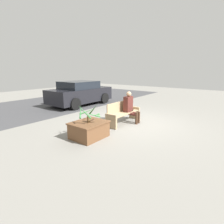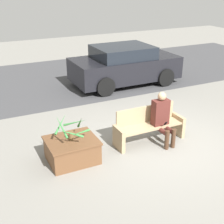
# 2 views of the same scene
# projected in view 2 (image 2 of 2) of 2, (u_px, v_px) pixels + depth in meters

# --- Properties ---
(ground_plane) EXTENTS (30.00, 30.00, 0.00)m
(ground_plane) POSITION_uv_depth(u_px,v_px,m) (163.00, 143.00, 7.52)
(ground_plane) COLOR gray
(road_surface) EXTENTS (20.00, 6.00, 0.01)m
(road_surface) POSITION_uv_depth(u_px,v_px,m) (76.00, 76.00, 12.57)
(road_surface) COLOR #424244
(road_surface) RESTS_ON ground_plane
(bench) EXTENTS (1.76, 0.48, 0.85)m
(bench) POSITION_uv_depth(u_px,v_px,m) (149.00, 125.00, 7.50)
(bench) COLOR tan
(bench) RESTS_ON ground_plane
(person_seated) EXTENTS (0.40, 0.61, 1.25)m
(person_seated) POSITION_uv_depth(u_px,v_px,m) (162.00, 116.00, 7.35)
(person_seated) COLOR #51231E
(person_seated) RESTS_ON ground_plane
(planter_box) EXTENTS (1.07, 0.91, 0.51)m
(planter_box) POSITION_uv_depth(u_px,v_px,m) (72.00, 149.00, 6.71)
(planter_box) COLOR brown
(planter_box) RESTS_ON ground_plane
(potted_plant) EXTENTS (0.75, 0.78, 0.59)m
(potted_plant) POSITION_uv_depth(u_px,v_px,m) (71.00, 129.00, 6.49)
(potted_plant) COLOR brown
(potted_plant) RESTS_ON planter_box
(parked_car) EXTENTS (3.90, 1.98, 1.43)m
(parked_car) POSITION_uv_depth(u_px,v_px,m) (124.00, 65.00, 11.45)
(parked_car) COLOR black
(parked_car) RESTS_ON ground_plane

